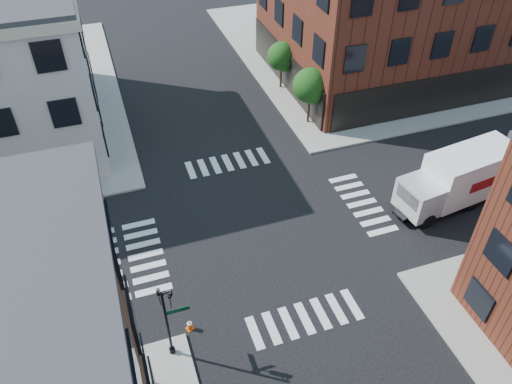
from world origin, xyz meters
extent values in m
plane|color=black|center=(0.00, 0.00, 0.00)|extent=(120.00, 120.00, 0.00)
cube|color=gray|center=(21.00, 21.00, 0.07)|extent=(30.00, 30.00, 0.15)
cube|color=#4B1F12|center=(20.50, 16.00, 6.00)|extent=(25.00, 16.00, 12.00)
cylinder|color=black|center=(7.50, 10.00, 0.89)|extent=(0.18, 0.18, 1.47)
cylinder|color=black|center=(7.50, 10.00, 1.62)|extent=(0.12, 0.12, 1.47)
sphere|color=#113D10|center=(7.50, 10.00, 3.30)|extent=(2.69, 2.69, 2.69)
sphere|color=#113D10|center=(7.75, 9.90, 2.75)|extent=(1.85, 1.85, 1.85)
cylinder|color=black|center=(7.50, 16.00, 0.81)|extent=(0.18, 0.18, 1.33)
cylinder|color=black|center=(7.50, 16.00, 1.48)|extent=(0.12, 0.12, 1.33)
sphere|color=#113D10|center=(7.50, 16.00, 3.00)|extent=(2.43, 2.43, 2.43)
sphere|color=#113D10|center=(7.75, 15.90, 2.51)|extent=(1.67, 1.67, 1.67)
cylinder|color=black|center=(-6.80, -6.80, 2.30)|extent=(0.12, 0.12, 4.60)
cylinder|color=black|center=(-6.80, -6.80, 0.30)|extent=(0.28, 0.28, 0.30)
cube|color=#053819|center=(-6.25, -6.80, 3.15)|extent=(1.10, 0.03, 0.22)
cube|color=#053819|center=(-6.80, -6.25, 3.40)|extent=(0.03, 1.10, 0.22)
imported|color=black|center=(-6.45, -6.70, 3.90)|extent=(0.22, 0.18, 1.10)
imported|color=black|center=(-6.90, -6.45, 3.90)|extent=(0.18, 0.22, 1.10)
cube|color=silver|center=(13.36, -1.64, 2.13)|extent=(6.15, 3.27, 3.14)
cube|color=maroon|center=(13.53, -2.92, 2.13)|extent=(2.21, 0.33, 0.71)
cube|color=maroon|center=(13.20, -0.37, 2.13)|extent=(2.21, 0.33, 0.71)
cube|color=#BABABC|center=(9.55, -2.14, 1.57)|extent=(2.32, 2.67, 2.02)
cube|color=black|center=(8.59, -2.26, 1.92)|extent=(0.35, 1.92, 0.91)
cube|color=black|center=(12.16, -1.80, 0.51)|extent=(8.16, 2.05, 0.25)
cylinder|color=black|center=(9.68, -3.19, 0.51)|extent=(1.05, 0.48, 1.01)
cylinder|color=black|center=(9.41, -1.09, 0.51)|extent=(1.05, 0.48, 1.01)
cylinder|color=black|center=(13.30, -2.72, 0.51)|extent=(1.05, 0.48, 1.01)
cylinder|color=black|center=(13.02, -0.62, 0.51)|extent=(1.05, 0.48, 1.01)
cylinder|color=black|center=(15.71, -2.41, 0.51)|extent=(1.05, 0.48, 1.01)
cylinder|color=black|center=(15.43, -0.30, 0.51)|extent=(1.05, 0.48, 1.01)
cube|color=#EA5B0A|center=(-5.70, -5.70, 0.02)|extent=(0.46, 0.46, 0.04)
cone|color=#EA5B0A|center=(-5.70, -5.70, 0.33)|extent=(0.43, 0.43, 0.65)
cylinder|color=white|center=(-5.70, -5.70, 0.42)|extent=(0.25, 0.25, 0.07)
camera|label=1|loc=(-7.30, -20.64, 21.44)|focal=35.00mm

